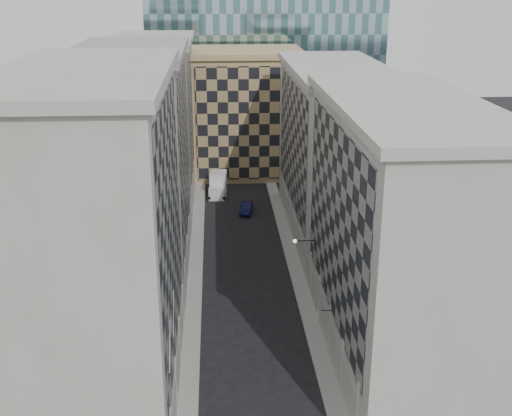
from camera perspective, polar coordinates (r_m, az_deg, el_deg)
name	(u,v)px	position (r m, az deg, el deg)	size (l,w,h in m)	color
sidewalk_west	(195,276)	(66.42, -5.43, -6.02)	(1.50, 100.00, 0.15)	gray
sidewalk_east	(297,273)	(66.87, 3.64, -5.78)	(1.50, 100.00, 0.15)	gray
bldg_left_a	(100,244)	(44.94, -13.72, -3.17)	(10.80, 22.80, 23.70)	#9F9A8F
bldg_left_b	(136,163)	(65.68, -10.61, 3.94)	(10.80, 22.80, 22.70)	gray
bldg_left_c	(155,122)	(87.05, -8.99, 7.59)	(10.80, 22.80, 21.70)	#9F9A8F
bldg_right_a	(397,235)	(50.40, 12.40, -2.34)	(10.80, 26.80, 20.70)	#ACA99E
bldg_right_b	(334,151)	(75.53, 6.93, 5.05)	(10.80, 28.80, 19.70)	#ACA99E
tan_block	(246,112)	(99.71, -0.86, 8.57)	(16.80, 14.80, 18.80)	tan
flagpoles_left	(172,329)	(41.57, -7.52, -10.63)	(0.10, 6.33, 2.33)	gray
bracket_lamp	(297,241)	(58.83, 3.66, -2.95)	(1.98, 0.36, 0.36)	black
box_truck	(218,185)	(90.38, -3.39, 2.01)	(2.71, 5.68, 3.02)	white
dark_car	(246,208)	(83.34, -0.87, 0.01)	(1.41, 4.05, 1.34)	#10123B
shop_sign	(318,315)	(51.51, 5.57, -9.45)	(1.20, 0.76, 0.84)	black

